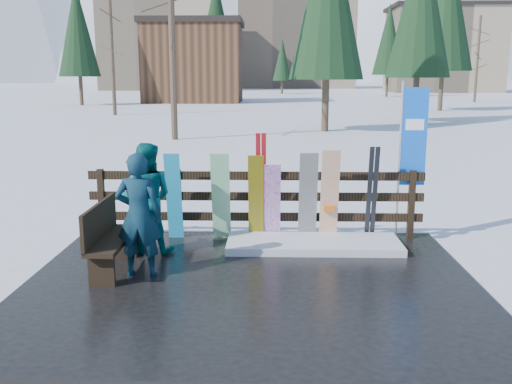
{
  "coord_description": "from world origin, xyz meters",
  "views": [
    {
      "loc": [
        0.25,
        -7.12,
        2.75
      ],
      "look_at": [
        0.04,
        1.0,
        1.1
      ],
      "focal_mm": 40.0,
      "sensor_mm": 36.0,
      "label": 1
    }
  ],
  "objects_px": {
    "snowboard_5": "(330,196)",
    "snowboard_0": "(174,197)",
    "snowboard_2": "(256,198)",
    "bench": "(108,235)",
    "rental_flag": "(411,143)",
    "snowboard_1": "(221,197)",
    "snowboard_4": "(308,197)",
    "person_front": "(139,215)",
    "snowboard_3": "(272,202)",
    "person_back": "(146,198)"
  },
  "relations": [
    {
      "from": "rental_flag",
      "to": "snowboard_5",
      "type": "bearing_deg",
      "value": -168.52
    },
    {
      "from": "snowboard_3",
      "to": "snowboard_5",
      "type": "distance_m",
      "value": 0.94
    },
    {
      "from": "snowboard_0",
      "to": "bench",
      "type": "bearing_deg",
      "value": -113.02
    },
    {
      "from": "snowboard_0",
      "to": "rental_flag",
      "type": "bearing_deg",
      "value": 3.98
    },
    {
      "from": "bench",
      "to": "snowboard_2",
      "type": "xyz_separation_m",
      "value": [
        2.01,
        1.56,
        0.21
      ]
    },
    {
      "from": "snowboard_4",
      "to": "snowboard_5",
      "type": "relative_size",
      "value": 0.97
    },
    {
      "from": "snowboard_1",
      "to": "snowboard_3",
      "type": "height_order",
      "value": "snowboard_1"
    },
    {
      "from": "snowboard_1",
      "to": "snowboard_3",
      "type": "xyz_separation_m",
      "value": [
        0.85,
        0.0,
        -0.09
      ]
    },
    {
      "from": "snowboard_2",
      "to": "snowboard_4",
      "type": "height_order",
      "value": "snowboard_4"
    },
    {
      "from": "snowboard_4",
      "to": "snowboard_5",
      "type": "distance_m",
      "value": 0.35
    },
    {
      "from": "snowboard_5",
      "to": "snowboard_0",
      "type": "bearing_deg",
      "value": 180.0
    },
    {
      "from": "snowboard_0",
      "to": "snowboard_2",
      "type": "height_order",
      "value": "snowboard_0"
    },
    {
      "from": "snowboard_1",
      "to": "snowboard_5",
      "type": "distance_m",
      "value": 1.78
    },
    {
      "from": "snowboard_1",
      "to": "snowboard_3",
      "type": "distance_m",
      "value": 0.85
    },
    {
      "from": "snowboard_4",
      "to": "person_back",
      "type": "distance_m",
      "value": 2.6
    },
    {
      "from": "bench",
      "to": "snowboard_4",
      "type": "distance_m",
      "value": 3.27
    },
    {
      "from": "snowboard_2",
      "to": "snowboard_5",
      "type": "bearing_deg",
      "value": -0.0
    },
    {
      "from": "snowboard_2",
      "to": "rental_flag",
      "type": "distance_m",
      "value": 2.69
    },
    {
      "from": "snowboard_5",
      "to": "snowboard_2",
      "type": "bearing_deg",
      "value": 180.0
    },
    {
      "from": "snowboard_0",
      "to": "snowboard_1",
      "type": "relative_size",
      "value": 0.99
    },
    {
      "from": "person_back",
      "to": "snowboard_5",
      "type": "bearing_deg",
      "value": -164.5
    },
    {
      "from": "snowboard_0",
      "to": "snowboard_4",
      "type": "height_order",
      "value": "snowboard_4"
    },
    {
      "from": "snowboard_0",
      "to": "person_back",
      "type": "bearing_deg",
      "value": -115.19
    },
    {
      "from": "snowboard_5",
      "to": "person_back",
      "type": "distance_m",
      "value": 2.94
    },
    {
      "from": "snowboard_3",
      "to": "snowboard_4",
      "type": "bearing_deg",
      "value": -0.0
    },
    {
      "from": "snowboard_0",
      "to": "snowboard_2",
      "type": "distance_m",
      "value": 1.35
    },
    {
      "from": "snowboard_0",
      "to": "snowboard_3",
      "type": "relative_size",
      "value": 1.11
    },
    {
      "from": "rental_flag",
      "to": "snowboard_4",
      "type": "bearing_deg",
      "value": -170.87
    },
    {
      "from": "snowboard_2",
      "to": "bench",
      "type": "bearing_deg",
      "value": -142.22
    },
    {
      "from": "person_back",
      "to": "rental_flag",
      "type": "bearing_deg",
      "value": -164.99
    },
    {
      "from": "rental_flag",
      "to": "person_back",
      "type": "relative_size",
      "value": 1.53
    },
    {
      "from": "snowboard_5",
      "to": "person_front",
      "type": "xyz_separation_m",
      "value": [
        -2.73,
        -1.72,
        0.08
      ]
    },
    {
      "from": "snowboard_0",
      "to": "snowboard_5",
      "type": "height_order",
      "value": "snowboard_5"
    },
    {
      "from": "snowboard_3",
      "to": "rental_flag",
      "type": "xyz_separation_m",
      "value": [
        2.26,
        0.27,
        0.95
      ]
    },
    {
      "from": "person_back",
      "to": "snowboard_3",
      "type": "bearing_deg",
      "value": -158.59
    },
    {
      "from": "person_front",
      "to": "person_back",
      "type": "height_order",
      "value": "person_back"
    },
    {
      "from": "bench",
      "to": "snowboard_0",
      "type": "bearing_deg",
      "value": 66.98
    },
    {
      "from": "snowboard_5",
      "to": "person_front",
      "type": "height_order",
      "value": "person_front"
    },
    {
      "from": "person_back",
      "to": "snowboard_4",
      "type": "bearing_deg",
      "value": -162.75
    },
    {
      "from": "snowboard_5",
      "to": "person_front",
      "type": "distance_m",
      "value": 3.23
    },
    {
      "from": "snowboard_0",
      "to": "person_back",
      "type": "xyz_separation_m",
      "value": [
        -0.31,
        -0.66,
        0.12
      ]
    },
    {
      "from": "snowboard_1",
      "to": "snowboard_4",
      "type": "height_order",
      "value": "snowboard_4"
    },
    {
      "from": "snowboard_1",
      "to": "person_front",
      "type": "xyz_separation_m",
      "value": [
        -0.95,
        -1.72,
        0.11
      ]
    },
    {
      "from": "snowboard_5",
      "to": "snowboard_4",
      "type": "bearing_deg",
      "value": 180.0
    },
    {
      "from": "snowboard_2",
      "to": "snowboard_4",
      "type": "bearing_deg",
      "value": -0.0
    },
    {
      "from": "snowboard_3",
      "to": "person_front",
      "type": "xyz_separation_m",
      "value": [
        -1.8,
        -1.72,
        0.2
      ]
    },
    {
      "from": "snowboard_0",
      "to": "snowboard_2",
      "type": "relative_size",
      "value": 1.02
    },
    {
      "from": "snowboard_3",
      "to": "snowboard_5",
      "type": "bearing_deg",
      "value": -0.0
    },
    {
      "from": "snowboard_4",
      "to": "bench",
      "type": "bearing_deg",
      "value": -151.39
    },
    {
      "from": "bench",
      "to": "person_front",
      "type": "bearing_deg",
      "value": -18.37
    }
  ]
}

